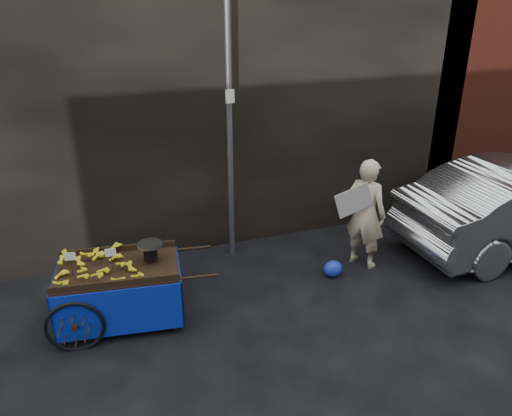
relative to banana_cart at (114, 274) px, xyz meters
name	(u,v)px	position (x,y,z in m)	size (l,w,h in m)	color
ground	(240,302)	(1.50, -0.15, -0.65)	(80.00, 80.00, 0.00)	black
building_wall	(210,74)	(1.90, 2.45, 1.85)	(13.50, 2.00, 5.00)	black
street_pole	(229,124)	(1.80, 1.15, 1.35)	(0.12, 0.10, 4.00)	slate
banana_cart	(114,274)	(0.00, 0.00, 0.00)	(2.05, 1.15, 1.06)	black
vendor	(366,213)	(3.49, 0.19, 0.16)	(0.89, 0.71, 1.62)	beige
plastic_bag	(333,269)	(2.93, 0.01, -0.53)	(0.27, 0.21, 0.24)	#1C34D2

